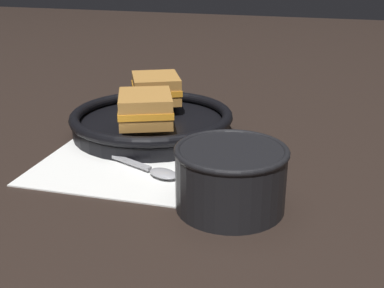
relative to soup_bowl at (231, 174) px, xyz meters
The scene contains 7 objects.
ground_plane 0.15m from the soup_bowl, 137.79° to the left, with size 4.00×4.00×0.00m, color black.
napkin 0.19m from the soup_bowl, 155.19° to the left, with size 0.27×0.24×0.00m.
soup_bowl is the anchor object (origin of this frame).
spoon 0.14m from the soup_bowl, 156.24° to the left, with size 0.14×0.07×0.01m.
skillet 0.29m from the soup_bowl, 132.31° to the left, with size 0.28×0.28×0.04m.
sandwich_near_left 0.34m from the soup_bowl, 127.54° to the left, with size 0.12×0.13×0.05m.
sandwich_near_right 0.23m from the soup_bowl, 139.35° to the left, with size 0.12×0.13×0.05m.
Camera 1 is at (0.23, -0.60, 0.28)m, focal length 45.00 mm.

